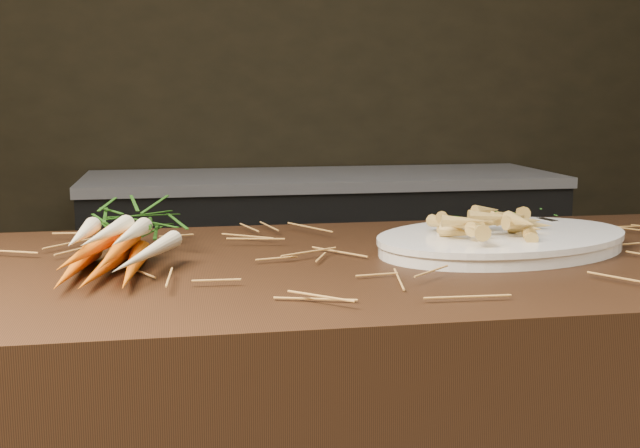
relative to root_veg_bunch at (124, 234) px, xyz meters
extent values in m
cube|color=black|center=(0.34, 2.14, 0.46)|extent=(5.00, 0.04, 2.80)
cube|color=black|center=(0.64, 1.82, -0.54)|extent=(1.80, 0.60, 0.80)
cube|color=#99999E|center=(0.64, 1.82, -0.12)|extent=(1.82, 0.62, 0.04)
cone|color=#C7530A|center=(-0.06, -0.11, -0.03)|extent=(0.05, 0.25, 0.03)
cone|color=#C7530A|center=(-0.02, -0.12, -0.03)|extent=(0.07, 0.25, 0.03)
cone|color=#C7530A|center=(0.02, -0.12, -0.03)|extent=(0.05, 0.25, 0.03)
cone|color=#C7530A|center=(-0.04, -0.12, 0.00)|extent=(0.08, 0.25, 0.03)
cone|color=#C7530A|center=(0.00, -0.13, 0.00)|extent=(0.06, 0.25, 0.03)
cone|color=beige|center=(-0.05, -0.10, 0.02)|extent=(0.03, 0.23, 0.04)
cone|color=beige|center=(-0.02, -0.12, 0.02)|extent=(0.07, 0.23, 0.04)
cone|color=beige|center=(0.02, -0.11, 0.02)|extent=(0.06, 0.23, 0.04)
cone|color=beige|center=(0.04, -0.14, 0.00)|extent=(0.10, 0.23, 0.03)
ellipsoid|color=#285916|center=(0.01, 0.09, 0.00)|extent=(0.18, 0.23, 0.08)
cube|color=silver|center=(0.76, 0.01, -0.02)|extent=(0.05, 0.17, 0.00)
camera|label=1|loc=(0.08, -1.23, 0.21)|focal=45.00mm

